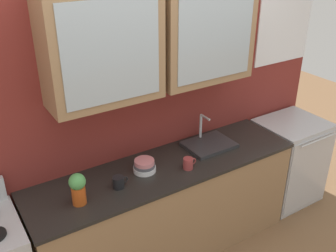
% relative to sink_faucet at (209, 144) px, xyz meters
% --- Properties ---
extents(ground_plane, '(10.00, 10.00, 0.00)m').
position_rel_sink_faucet_xyz_m(ground_plane, '(-0.49, -0.08, -0.91)').
color(ground_plane, brown).
extents(back_wall_unit, '(3.73, 0.43, 2.78)m').
position_rel_sink_faucet_xyz_m(back_wall_unit, '(-0.48, 0.21, 0.63)').
color(back_wall_unit, maroon).
rests_on(back_wall_unit, ground_plane).
extents(counter, '(2.29, 0.61, 0.89)m').
position_rel_sink_faucet_xyz_m(counter, '(-0.49, -0.08, -0.46)').
color(counter, '#93704C').
rests_on(counter, ground_plane).
extents(sink_faucet, '(0.42, 0.32, 0.26)m').
position_rel_sink_faucet_xyz_m(sink_faucet, '(0.00, 0.00, 0.00)').
color(sink_faucet, '#2D2D30').
rests_on(sink_faucet, counter).
extents(bowl_stack, '(0.18, 0.18, 0.10)m').
position_rel_sink_faucet_xyz_m(bowl_stack, '(-0.67, -0.05, 0.03)').
color(bowl_stack, white).
rests_on(bowl_stack, counter).
extents(vase, '(0.12, 0.12, 0.24)m').
position_rel_sink_faucet_xyz_m(vase, '(-1.26, -0.16, 0.11)').
color(vase, '#BF4C19').
rests_on(vase, counter).
extents(cup_near_sink, '(0.12, 0.08, 0.09)m').
position_rel_sink_faucet_xyz_m(cup_near_sink, '(-0.36, -0.20, 0.03)').
color(cup_near_sink, '#993838').
rests_on(cup_near_sink, counter).
extents(cup_near_bowls, '(0.12, 0.09, 0.09)m').
position_rel_sink_faucet_xyz_m(cup_near_bowls, '(-0.94, -0.13, 0.02)').
color(cup_near_bowls, black).
rests_on(cup_near_bowls, counter).
extents(dishwasher, '(0.64, 0.60, 0.89)m').
position_rel_sink_faucet_xyz_m(dishwasher, '(1.00, -0.08, -0.47)').
color(dishwasher, silver).
rests_on(dishwasher, ground_plane).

